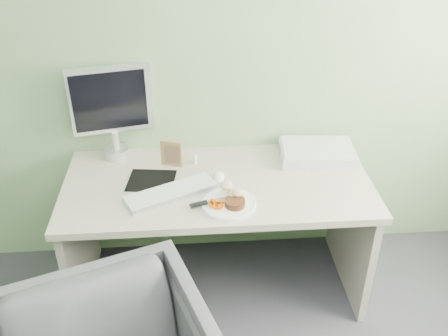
{
  "coord_description": "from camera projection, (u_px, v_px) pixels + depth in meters",
  "views": [
    {
      "loc": [
        -0.13,
        -0.53,
        2.16
      ],
      "look_at": [
        0.02,
        1.5,
        0.89
      ],
      "focal_mm": 40.0,
      "sensor_mm": 36.0,
      "label": 1
    }
  ],
  "objects": [
    {
      "name": "monitor",
      "position": [
        112.0,
        108.0,
        2.67
      ],
      "size": [
        0.44,
        0.16,
        0.52
      ],
      "rotation": [
        0.0,
        0.0,
        0.21
      ],
      "color": "silver",
      "rests_on": "desk"
    },
    {
      "name": "computer_mouse",
      "position": [
        219.0,
        177.0,
        2.6
      ],
      "size": [
        0.06,
        0.11,
        0.04
      ],
      "primitive_type": "ellipsoid",
      "rotation": [
        0.0,
        0.0,
        -0.05
      ],
      "color": "white",
      "rests_on": "desk"
    },
    {
      "name": "desk",
      "position": [
        218.0,
        210.0,
        2.69
      ],
      "size": [
        1.6,
        0.75,
        0.73
      ],
      "color": "#BCB39D",
      "rests_on": "floor"
    },
    {
      "name": "steak_knife",
      "position": [
        206.0,
        203.0,
        2.39
      ],
      "size": [
        0.22,
        0.09,
        0.02
      ],
      "rotation": [
        0.0,
        0.0,
        0.32
      ],
      "color": "silver",
      "rests_on": "plate"
    },
    {
      "name": "steak",
      "position": [
        235.0,
        203.0,
        2.38
      ],
      "size": [
        0.12,
        0.12,
        0.03
      ],
      "primitive_type": "cylinder",
      "rotation": [
        0.0,
        0.0,
        0.28
      ],
      "color": "black",
      "rests_on": "plate"
    },
    {
      "name": "wall_back",
      "position": [
        212.0,
        42.0,
        2.58
      ],
      "size": [
        3.5,
        0.0,
        3.5
      ],
      "primitive_type": "plane",
      "rotation": [
        1.57,
        0.0,
        0.0
      ],
      "color": "#7EA171",
      "rests_on": "floor"
    },
    {
      "name": "plate",
      "position": [
        229.0,
        204.0,
        2.42
      ],
      "size": [
        0.27,
        0.27,
        0.01
      ],
      "primitive_type": "cylinder",
      "color": "white",
      "rests_on": "desk"
    },
    {
      "name": "photo_frame",
      "position": [
        171.0,
        154.0,
        2.69
      ],
      "size": [
        0.12,
        0.05,
        0.15
      ],
      "primitive_type": "cube",
      "rotation": [
        0.0,
        0.0,
        -0.34
      ],
      "color": "olive",
      "rests_on": "desk"
    },
    {
      "name": "scanner",
      "position": [
        317.0,
        153.0,
        2.78
      ],
      "size": [
        0.43,
        0.3,
        0.06
      ],
      "primitive_type": "cube",
      "rotation": [
        0.0,
        0.0,
        -0.08
      ],
      "color": "silver",
      "rests_on": "desk"
    },
    {
      "name": "eyedrop_bottle",
      "position": [
        195.0,
        159.0,
        2.73
      ],
      "size": [
        0.02,
        0.02,
        0.07
      ],
      "color": "white",
      "rests_on": "desk"
    },
    {
      "name": "carrot_heap",
      "position": [
        217.0,
        203.0,
        2.38
      ],
      "size": [
        0.06,
        0.06,
        0.04
      ],
      "primitive_type": "cube",
      "rotation": [
        0.0,
        0.0,
        0.05
      ],
      "color": "#D85504",
      "rests_on": "plate"
    },
    {
      "name": "keyboard",
      "position": [
        171.0,
        192.0,
        2.48
      ],
      "size": [
        0.47,
        0.32,
        0.02
      ],
      "primitive_type": "cube",
      "rotation": [
        0.0,
        0.0,
        0.44
      ],
      "color": "white",
      "rests_on": "desk"
    },
    {
      "name": "potato_pile",
      "position": [
        233.0,
        192.0,
        2.44
      ],
      "size": [
        0.14,
        0.12,
        0.06
      ],
      "primitive_type": "ellipsoid",
      "rotation": [
        0.0,
        0.0,
        0.32
      ],
      "color": "tan",
      "rests_on": "plate"
    },
    {
      "name": "mousepad",
      "position": [
        151.0,
        181.0,
        2.6
      ],
      "size": [
        0.27,
        0.24,
        0.0
      ],
      "primitive_type": "cube",
      "rotation": [
        0.0,
        0.0,
        -0.13
      ],
      "color": "black",
      "rests_on": "desk"
    }
  ]
}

